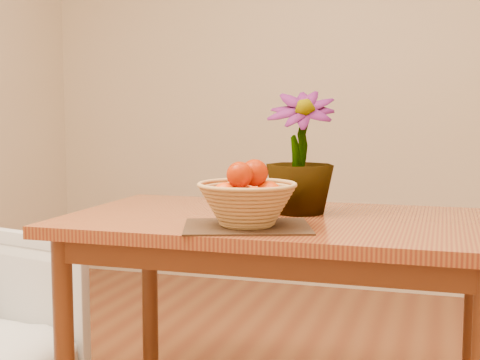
# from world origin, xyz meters

# --- Properties ---
(wall_back) EXTENTS (4.00, 0.02, 2.70)m
(wall_back) POSITION_xyz_m (0.00, 2.25, 1.35)
(wall_back) COLOR beige
(wall_back) RESTS_ON floor
(table) EXTENTS (1.40, 0.80, 0.75)m
(table) POSITION_xyz_m (0.00, 0.30, 0.66)
(table) COLOR brown
(table) RESTS_ON floor
(placemat) EXTENTS (0.44, 0.38, 0.01)m
(placemat) POSITION_xyz_m (-0.05, 0.08, 0.75)
(placemat) COLOR #342213
(placemat) RESTS_ON table
(wicker_basket) EXTENTS (0.30, 0.30, 0.12)m
(wicker_basket) POSITION_xyz_m (-0.05, 0.08, 0.82)
(wicker_basket) COLOR tan
(wicker_basket) RESTS_ON placemat
(orange_pile) EXTENTS (0.19, 0.18, 0.15)m
(orange_pile) POSITION_xyz_m (-0.05, 0.08, 0.88)
(orange_pile) COLOR red
(orange_pile) RESTS_ON wicker_basket
(potted_plant) EXTENTS (0.26, 0.26, 0.41)m
(potted_plant) POSITION_xyz_m (0.04, 0.39, 0.96)
(potted_plant) COLOR #184814
(potted_plant) RESTS_ON table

